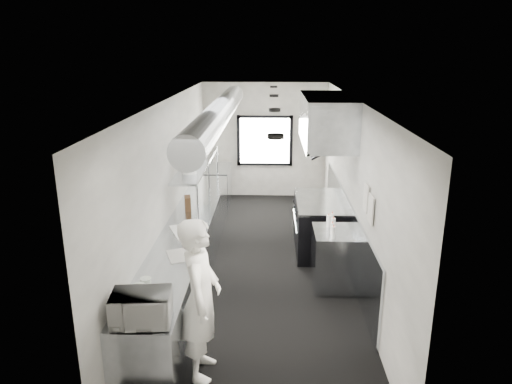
# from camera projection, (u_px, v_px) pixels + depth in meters

# --- Properties ---
(floor) EXTENTS (3.00, 8.00, 0.01)m
(floor) POSITION_uv_depth(u_px,v_px,m) (261.00, 264.00, 8.19)
(floor) COLOR black
(floor) RESTS_ON ground
(ceiling) EXTENTS (3.00, 8.00, 0.01)m
(ceiling) POSITION_uv_depth(u_px,v_px,m) (261.00, 100.00, 7.37)
(ceiling) COLOR silver
(ceiling) RESTS_ON wall_back
(wall_back) EXTENTS (3.00, 0.02, 2.80)m
(wall_back) POSITION_uv_depth(u_px,v_px,m) (265.00, 141.00, 11.60)
(wall_back) COLOR silver
(wall_back) RESTS_ON floor
(wall_front) EXTENTS (3.00, 0.02, 2.80)m
(wall_front) POSITION_uv_depth(u_px,v_px,m) (251.00, 320.00, 3.95)
(wall_front) COLOR silver
(wall_front) RESTS_ON floor
(wall_left) EXTENTS (0.02, 8.00, 2.80)m
(wall_left) POSITION_uv_depth(u_px,v_px,m) (170.00, 185.00, 7.83)
(wall_left) COLOR silver
(wall_left) RESTS_ON floor
(wall_right) EXTENTS (0.02, 8.00, 2.80)m
(wall_right) POSITION_uv_depth(u_px,v_px,m) (353.00, 187.00, 7.73)
(wall_right) COLOR silver
(wall_right) RESTS_ON floor
(wall_cladding) EXTENTS (0.03, 5.50, 1.10)m
(wall_cladding) POSITION_uv_depth(u_px,v_px,m) (346.00, 229.00, 8.27)
(wall_cladding) COLOR #9BA3A9
(wall_cladding) RESTS_ON wall_right
(hvac_duct) EXTENTS (0.40, 6.40, 0.40)m
(hvac_duct) POSITION_uv_depth(u_px,v_px,m) (220.00, 112.00, 7.85)
(hvac_duct) COLOR #999DA2
(hvac_duct) RESTS_ON ceiling
(service_window) EXTENTS (1.36, 0.05, 1.25)m
(service_window) POSITION_uv_depth(u_px,v_px,m) (265.00, 141.00, 11.57)
(service_window) COLOR white
(service_window) RESTS_ON wall_back
(exhaust_hood) EXTENTS (0.81, 2.20, 0.88)m
(exhaust_hood) POSITION_uv_depth(u_px,v_px,m) (326.00, 120.00, 8.13)
(exhaust_hood) COLOR #9BA3A9
(exhaust_hood) RESTS_ON ceiling
(prep_counter) EXTENTS (0.70, 6.00, 0.90)m
(prep_counter) POSITION_uv_depth(u_px,v_px,m) (189.00, 251.00, 7.61)
(prep_counter) COLOR #9BA3A9
(prep_counter) RESTS_ON floor
(pass_shelf) EXTENTS (0.45, 3.00, 0.68)m
(pass_shelf) POSITION_uv_depth(u_px,v_px,m) (198.00, 163.00, 8.73)
(pass_shelf) COLOR #9BA3A9
(pass_shelf) RESTS_ON prep_counter
(range) EXTENTS (0.88, 1.60, 0.94)m
(range) POSITION_uv_depth(u_px,v_px,m) (318.00, 225.00, 8.69)
(range) COLOR black
(range) RESTS_ON floor
(bottle_station) EXTENTS (0.65, 0.80, 0.90)m
(bottle_station) POSITION_uv_depth(u_px,v_px,m) (334.00, 258.00, 7.35)
(bottle_station) COLOR #9BA3A9
(bottle_station) RESTS_ON floor
(far_work_table) EXTENTS (0.70, 1.20, 0.90)m
(far_work_table) POSITION_uv_depth(u_px,v_px,m) (215.00, 187.00, 11.15)
(far_work_table) COLOR #9BA3A9
(far_work_table) RESTS_ON floor
(notice_sheet_a) EXTENTS (0.02, 0.28, 0.38)m
(notice_sheet_a) POSITION_uv_depth(u_px,v_px,m) (366.00, 198.00, 6.53)
(notice_sheet_a) COLOR silver
(notice_sheet_a) RESTS_ON wall_right
(notice_sheet_b) EXTENTS (0.02, 0.28, 0.38)m
(notice_sheet_b) POSITION_uv_depth(u_px,v_px,m) (371.00, 209.00, 6.21)
(notice_sheet_b) COLOR silver
(notice_sheet_b) RESTS_ON wall_right
(line_cook) EXTENTS (0.46, 0.69, 1.87)m
(line_cook) POSITION_uv_depth(u_px,v_px,m) (201.00, 299.00, 5.21)
(line_cook) COLOR white
(line_cook) RESTS_ON floor
(microwave) EXTENTS (0.59, 0.47, 0.33)m
(microwave) POSITION_uv_depth(u_px,v_px,m) (141.00, 308.00, 4.78)
(microwave) COLOR silver
(microwave) RESTS_ON prep_counter
(deli_tub_a) EXTENTS (0.16, 0.16, 0.10)m
(deli_tub_a) POSITION_uv_depth(u_px,v_px,m) (139.00, 289.00, 5.39)
(deli_tub_a) COLOR silver
(deli_tub_a) RESTS_ON prep_counter
(deli_tub_b) EXTENTS (0.17, 0.17, 0.09)m
(deli_tub_b) POSITION_uv_depth(u_px,v_px,m) (146.00, 282.00, 5.56)
(deli_tub_b) COLOR silver
(deli_tub_b) RESTS_ON prep_counter
(newspaper) EXTENTS (0.49, 0.54, 0.01)m
(newspaper) POSITION_uv_depth(u_px,v_px,m) (181.00, 255.00, 6.38)
(newspaper) COLOR silver
(newspaper) RESTS_ON prep_counter
(small_plate) EXTENTS (0.19, 0.19, 0.01)m
(small_plate) POSITION_uv_depth(u_px,v_px,m) (188.00, 244.00, 6.73)
(small_plate) COLOR white
(small_plate) RESTS_ON prep_counter
(pastry) EXTENTS (0.09, 0.09, 0.09)m
(pastry) POSITION_uv_depth(u_px,v_px,m) (188.00, 241.00, 6.71)
(pastry) COLOR tan
(pastry) RESTS_ON small_plate
(cutting_board) EXTENTS (0.67, 0.75, 0.02)m
(cutting_board) POSITION_uv_depth(u_px,v_px,m) (188.00, 231.00, 7.21)
(cutting_board) COLOR white
(cutting_board) RESTS_ON prep_counter
(knife_block) EXTENTS (0.14, 0.24, 0.24)m
(knife_block) POSITION_uv_depth(u_px,v_px,m) (188.00, 203.00, 8.15)
(knife_block) COLOR #51301C
(knife_block) RESTS_ON prep_counter
(plate_stack_a) EXTENTS (0.29, 0.29, 0.29)m
(plate_stack_a) POSITION_uv_depth(u_px,v_px,m) (189.00, 165.00, 7.87)
(plate_stack_a) COLOR white
(plate_stack_a) RESTS_ON pass_shelf
(plate_stack_b) EXTENTS (0.28, 0.28, 0.29)m
(plate_stack_b) POSITION_uv_depth(u_px,v_px,m) (194.00, 157.00, 8.45)
(plate_stack_b) COLOR white
(plate_stack_b) RESTS_ON pass_shelf
(plate_stack_c) EXTENTS (0.33, 0.33, 0.37)m
(plate_stack_c) POSITION_uv_depth(u_px,v_px,m) (199.00, 151.00, 8.73)
(plate_stack_c) COLOR white
(plate_stack_c) RESTS_ON pass_shelf
(plate_stack_d) EXTENTS (0.25, 0.25, 0.38)m
(plate_stack_d) POSITION_uv_depth(u_px,v_px,m) (201.00, 145.00, 9.27)
(plate_stack_d) COLOR white
(plate_stack_d) RESTS_ON pass_shelf
(squeeze_bottle_a) EXTENTS (0.07, 0.07, 0.18)m
(squeeze_bottle_a) POSITION_uv_depth(u_px,v_px,m) (333.00, 232.00, 6.93)
(squeeze_bottle_a) COLOR white
(squeeze_bottle_a) RESTS_ON bottle_station
(squeeze_bottle_b) EXTENTS (0.06, 0.06, 0.17)m
(squeeze_bottle_b) POSITION_uv_depth(u_px,v_px,m) (332.00, 229.00, 7.09)
(squeeze_bottle_b) COLOR white
(squeeze_bottle_b) RESTS_ON bottle_station
(squeeze_bottle_c) EXTENTS (0.07, 0.07, 0.20)m
(squeeze_bottle_c) POSITION_uv_depth(u_px,v_px,m) (333.00, 224.00, 7.22)
(squeeze_bottle_c) COLOR white
(squeeze_bottle_c) RESTS_ON bottle_station
(squeeze_bottle_d) EXTENTS (0.08, 0.08, 0.19)m
(squeeze_bottle_d) POSITION_uv_depth(u_px,v_px,m) (328.00, 221.00, 7.37)
(squeeze_bottle_d) COLOR white
(squeeze_bottle_d) RESTS_ON bottle_station
(squeeze_bottle_e) EXTENTS (0.07, 0.07, 0.18)m
(squeeze_bottle_e) POSITION_uv_depth(u_px,v_px,m) (332.00, 218.00, 7.51)
(squeeze_bottle_e) COLOR white
(squeeze_bottle_e) RESTS_ON bottle_station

